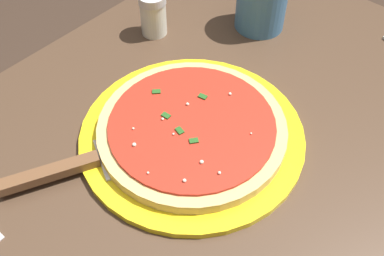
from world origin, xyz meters
name	(u,v)px	position (x,y,z in m)	size (l,w,h in m)	color
restaurant_table	(221,208)	(0.00, 0.00, 0.60)	(0.90, 0.72, 0.76)	black
serving_plate	(192,135)	(-0.02, 0.05, 0.77)	(0.31, 0.31, 0.01)	yellow
pizza	(192,128)	(-0.02, 0.05, 0.78)	(0.26, 0.26, 0.02)	#DBB26B
pizza_server	(80,165)	(-0.16, 0.11, 0.78)	(0.22, 0.14, 0.01)	silver
cup_tall_drink	(262,0)	(0.25, 0.13, 0.81)	(0.09, 0.09, 0.10)	teal
parmesan_shaker	(153,14)	(0.11, 0.25, 0.80)	(0.05, 0.05, 0.07)	silver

